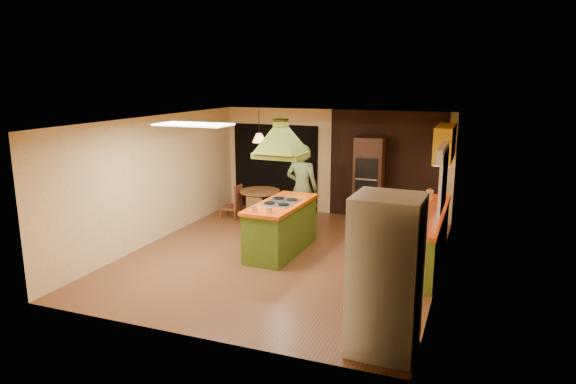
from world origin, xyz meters
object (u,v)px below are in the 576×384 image
at_px(dining_table, 260,199).
at_px(canister_large, 429,195).
at_px(man, 302,189).
at_px(kitchen_island, 281,227).
at_px(wall_oven, 369,179).
at_px(refrigerator, 386,275).

bearing_deg(dining_table, canister_large, -9.10).
bearing_deg(dining_table, man, -26.42).
relative_size(kitchen_island, dining_table, 2.12).
xyz_separation_m(kitchen_island, wall_oven, (1.04, 2.78, 0.48)).
xyz_separation_m(dining_table, canister_large, (3.82, -0.61, 0.54)).
bearing_deg(man, canister_large, -177.76).
height_order(man, wall_oven, wall_oven).
xyz_separation_m(kitchen_island, canister_large, (2.53, 1.32, 0.53)).
height_order(dining_table, canister_large, canister_large).
xyz_separation_m(kitchen_island, man, (-0.05, 1.31, 0.46)).
xyz_separation_m(refrigerator, canister_large, (0.06, 4.20, 0.06)).
bearing_deg(kitchen_island, man, 94.63).
relative_size(man, refrigerator, 0.99).
relative_size(refrigerator, dining_table, 2.08).
bearing_deg(canister_large, kitchen_island, -152.44).
distance_m(man, canister_large, 2.58).
bearing_deg(refrigerator, wall_oven, 106.06).
bearing_deg(canister_large, man, -179.86).
relative_size(kitchen_island, wall_oven, 1.02).
height_order(kitchen_island, man, man).
xyz_separation_m(refrigerator, wall_oven, (-1.42, 5.66, 0.00)).
xyz_separation_m(wall_oven, dining_table, (-2.34, -0.85, -0.48)).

